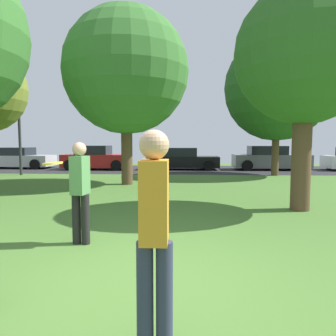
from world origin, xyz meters
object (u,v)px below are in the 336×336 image
object	(u,v)px
oak_tree_right	(126,71)
street_lamp_post	(20,131)
person_bystander	(154,228)
parked_car_grey	(270,159)
frisbee_disc	(53,163)
oak_tree_left	(305,55)
oak_tree_center	(277,88)
parked_car_silver	(18,159)
parked_car_red	(96,158)
parked_car_black	(182,160)
person_thrower	(80,188)

from	to	relation	value
oak_tree_right	street_lamp_post	bearing A→B (deg)	151.79
person_bystander	parked_car_grey	size ratio (longest dim) A/B	0.40
parked_car_grey	street_lamp_post	world-z (taller)	street_lamp_post
frisbee_disc	oak_tree_left	bearing A→B (deg)	38.61
oak_tree_left	frisbee_disc	bearing A→B (deg)	-141.39
oak_tree_right	oak_tree_center	bearing A→B (deg)	28.99
parked_car_silver	parked_car_red	bearing A→B (deg)	-5.96
oak_tree_left	frisbee_disc	distance (m)	6.44
parked_car_black	person_bystander	bearing A→B (deg)	-89.93
oak_tree_center	street_lamp_post	distance (m)	13.25
frisbee_disc	parked_car_black	size ratio (longest dim) A/B	0.07
frisbee_disc	parked_car_grey	world-z (taller)	parked_car_grey
person_thrower	parked_car_black	xyz separation A→B (m)	(1.47, 14.59, -0.32)
parked_car_red	parked_car_grey	size ratio (longest dim) A/B	0.90
parked_car_black	frisbee_disc	bearing A→B (deg)	-95.82
oak_tree_right	parked_car_grey	xyz separation A→B (m)	(7.49, 7.23, -3.78)
oak_tree_center	frisbee_disc	distance (m)	13.99
oak_tree_left	person_thrower	world-z (taller)	oak_tree_left
parked_car_black	person_thrower	bearing A→B (deg)	-95.75
parked_car_grey	street_lamp_post	size ratio (longest dim) A/B	1.00
parked_car_silver	parked_car_grey	bearing A→B (deg)	-0.87
oak_tree_right	parked_car_red	xyz separation A→B (m)	(-3.25, 6.91, -3.78)
oak_tree_center	parked_car_silver	bearing A→B (deg)	166.73
parked_car_silver	parked_car_black	distance (m)	10.75
person_bystander	parked_car_red	world-z (taller)	person_bystander
person_bystander	street_lamp_post	bearing A→B (deg)	30.83
person_thrower	parked_car_grey	distance (m)	16.23
street_lamp_post	person_thrower	bearing A→B (deg)	-57.70
oak_tree_right	parked_car_silver	size ratio (longest dim) A/B	1.57
parked_car_red	parked_car_silver	bearing A→B (deg)	174.04
parked_car_grey	oak_tree_left	bearing A→B (deg)	-100.91
person_bystander	oak_tree_center	bearing A→B (deg)	-19.93
oak_tree_center	person_bystander	world-z (taller)	oak_tree_center
oak_tree_center	person_thrower	distance (m)	13.36
parked_car_grey	frisbee_disc	bearing A→B (deg)	-114.11
street_lamp_post	oak_tree_left	bearing A→B (deg)	-34.65
parked_car_red	person_thrower	bearing A→B (deg)	-74.86
parked_car_silver	parked_car_grey	world-z (taller)	parked_car_grey
oak_tree_left	parked_car_grey	bearing A→B (deg)	79.09
oak_tree_right	parked_car_black	size ratio (longest dim) A/B	1.58
person_thrower	person_bystander	distance (m)	2.98
parked_car_silver	oak_tree_left	bearing A→B (deg)	-40.99
oak_tree_left	person_thrower	xyz separation A→B (m)	(-4.57, -2.92, -2.84)
oak_tree_center	street_lamp_post	world-z (taller)	oak_tree_center
oak_tree_left	oak_tree_center	world-z (taller)	oak_tree_center
person_bystander	frisbee_disc	bearing A→B (deg)	40.96
parked_car_black	parked_car_grey	xyz separation A→B (m)	(5.38, 0.12, 0.05)
oak_tree_left	person_thrower	size ratio (longest dim) A/B	3.26
person_thrower	parked_car_red	distance (m)	14.91
person_bystander	parked_car_black	distance (m)	17.17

